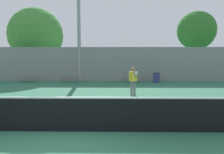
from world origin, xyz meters
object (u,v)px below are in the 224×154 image
tennis_net (67,114)px  trash_bin (157,78)px  tree_green_broad (196,31)px  light_pole_near_left (79,14)px  bench_adjacent_court (28,78)px  bench_courtside_far (71,78)px  bench_courtside_near (133,78)px  tennis_player (133,79)px  tree_green_tall (36,35)px

tennis_net → trash_bin: 13.20m
trash_bin → tree_green_broad: (5.33, 5.68, 4.58)m
light_pole_near_left → bench_adjacent_court: bearing=-166.6°
bench_courtside_far → bench_adjacent_court: (-3.73, -0.00, 0.00)m
bench_courtside_far → bench_adjacent_court: bearing=-180.0°
light_pole_near_left → bench_courtside_far: bearing=-121.1°
tennis_net → bench_courtside_near: (2.98, 12.35, -0.16)m
tennis_player → trash_bin: (2.50, 5.95, -0.52)m
bench_adjacent_court → light_pole_near_left: 7.20m
tennis_net → tree_green_broad: bearing=59.9°
bench_courtside_far → tennis_net: bearing=-78.8°
trash_bin → bench_courtside_far: bearing=178.9°
bench_adjacent_court → tree_green_tall: size_ratio=0.25×
bench_courtside_near → bench_adjacent_court: same height
bench_courtside_far → trash_bin: trash_bin is taller
tennis_net → tree_green_tall: tree_green_tall is taller
bench_courtside_near → tree_green_broad: 10.32m
tennis_player → tree_green_broad: tree_green_broad is taller
tree_green_broad → light_pole_near_left: bearing=-159.8°
bench_adjacent_court → tree_green_broad: tree_green_broad is taller
bench_courtside_far → trash_bin: bearing=-1.1°
tennis_net → tennis_player: tennis_player is taller
tennis_player → bench_adjacent_court: 10.65m
bench_courtside_near → tree_green_broad: (7.39, 5.53, 4.63)m
light_pole_near_left → trash_bin: size_ratio=12.65×
bench_courtside_far → trash_bin: size_ratio=2.10×
tennis_net → light_pole_near_left: (-1.81, 13.39, 5.47)m
light_pole_near_left → tennis_player: bearing=-58.6°
tennis_player → bench_courtside_far: 7.89m
bench_adjacent_court → light_pole_near_left: bearing=13.4°
tennis_net → bench_courtside_far: bearing=101.2°
tree_green_tall → tree_green_broad: tree_green_tall is taller
tree_green_tall → tree_green_broad: bearing=1.1°
bench_courtside_far → tennis_player: bearing=-50.8°
bench_courtside_far → tree_green_tall: size_ratio=0.24×
tennis_net → bench_courtside_far: tennis_net is taller
trash_bin → tree_green_tall: (-12.28, 5.33, 4.13)m
bench_adjacent_court → tree_green_tall: (-1.07, 5.18, 4.17)m
tree_green_tall → trash_bin: bearing=-23.5°
tennis_player → tree_green_broad: size_ratio=0.23×
tennis_player → light_pole_near_left: light_pole_near_left is taller
tennis_player → bench_courtside_far: (-4.98, 6.10, -0.57)m
tennis_player → tree_green_tall: tree_green_tall is taller
bench_courtside_near → light_pole_near_left: size_ratio=0.17×
tennis_net → tree_green_broad: tree_green_broad is taller
tennis_player → trash_bin: size_ratio=1.94×
tree_green_tall → tree_green_broad: size_ratio=1.05×
trash_bin → tree_green_tall: 14.00m
tennis_player → tree_green_broad: 14.59m
bench_courtside_near → trash_bin: 2.06m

